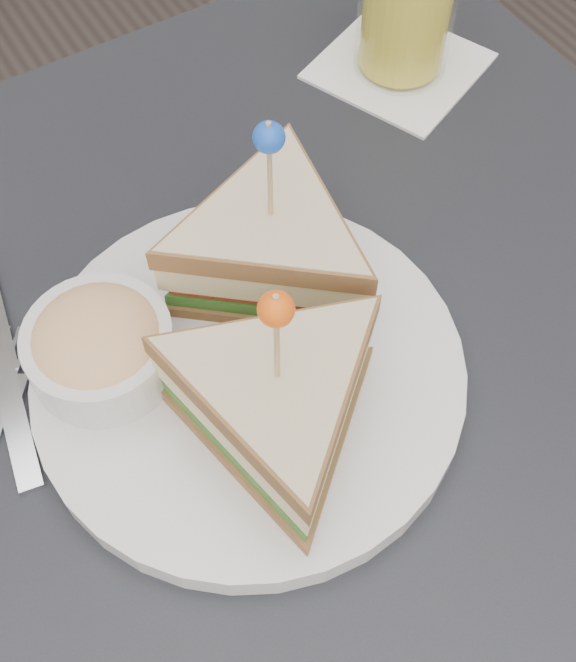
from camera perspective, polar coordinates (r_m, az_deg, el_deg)
The scene contains 4 objects.
ground_plane at distance 1.29m, azimuth -0.16°, elevation -19.88°, with size 3.50×3.50×0.00m, color #3F3833.
table at distance 0.65m, azimuth -0.29°, elevation -6.98°, with size 0.80×0.80×0.75m.
plate_meal at distance 0.55m, azimuth -2.50°, elevation -0.35°, with size 0.34×0.35×0.18m.
cutlery_knife at distance 0.62m, azimuth -19.10°, elevation -2.06°, with size 0.06×0.23×0.01m.
Camera 1 is at (-0.14, -0.24, 1.26)m, focal length 45.00 mm.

